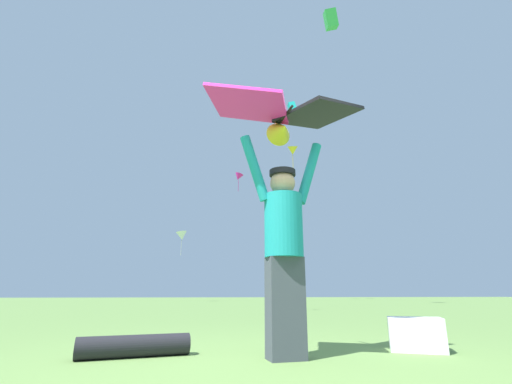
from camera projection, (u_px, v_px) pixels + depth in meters
name	position (u px, v px, depth m)	size (l,w,h in m)	color
ground_plane	(271.00, 370.00, 2.53)	(120.00, 120.00, 0.00)	#608442
kite_flyer_person	(284.00, 244.00, 3.17)	(0.81, 0.37, 1.92)	#424751
held_stunt_kite	(283.00, 116.00, 3.44)	(1.58, 0.88, 0.38)	black
distant_kite_magenta_mid_left	(238.00, 177.00, 39.94)	(1.31, 1.19, 2.16)	#DB2393
distant_kite_white_low_left	(182.00, 236.00, 27.12)	(0.93, 0.84, 1.82)	white
distant_kite_teal_low_right	(292.00, 108.00, 40.74)	(1.03, 0.90, 1.37)	#19B2AD
distant_kite_green_mid_right	(331.00, 20.00, 20.85)	(0.97, 1.00, 1.25)	green
distant_kite_yellow_high_right	(293.00, 151.00, 39.69)	(1.53, 1.65, 2.74)	yellow
cooler_box	(416.00, 334.00, 3.39)	(0.48, 0.32, 0.30)	silver
spare_kite_bag	(135.00, 346.00, 3.06)	(0.18, 0.18, 0.92)	black
marker_flag	(292.00, 253.00, 12.03)	(0.30, 0.24, 2.12)	silver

